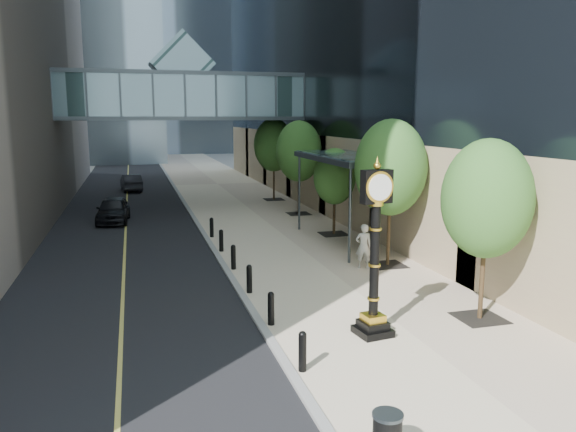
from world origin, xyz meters
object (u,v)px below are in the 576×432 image
object	(u,v)px
street_clock	(375,262)
car_near	(113,210)
pedestrian	(363,246)
car_far	(131,183)

from	to	relation	value
street_clock	car_near	size ratio (longest dim) A/B	1.13
pedestrian	car_far	world-z (taller)	pedestrian
pedestrian	car_far	bearing A→B (deg)	-61.57
car_near	car_far	distance (m)	14.45
street_clock	car_near	bearing A→B (deg)	102.51
street_clock	car_near	world-z (taller)	street_clock
car_near	car_far	size ratio (longest dim) A/B	1.04
street_clock	car_far	bearing A→B (deg)	92.65
car_far	car_near	bearing A→B (deg)	80.09
street_clock	car_far	size ratio (longest dim) A/B	1.17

